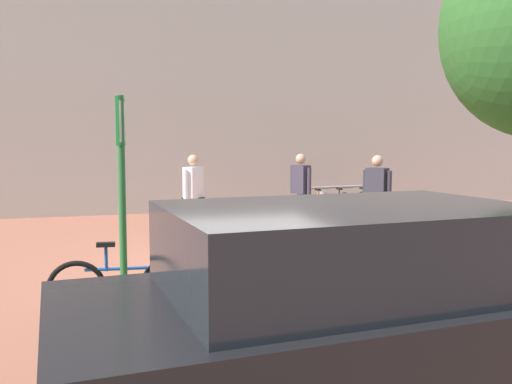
# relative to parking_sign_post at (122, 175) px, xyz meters

# --- Properties ---
(ground_plane) EXTENTS (60.00, 60.00, 0.00)m
(ground_plane) POSITION_rel_parking_sign_post_xyz_m (2.14, 2.36, -1.61)
(ground_plane) COLOR #9E5B47
(building_facade) EXTENTS (28.00, 1.20, 10.00)m
(building_facade) POSITION_rel_parking_sign_post_xyz_m (2.14, 9.80, 3.39)
(building_facade) COLOR #B2ADA3
(building_facade) RESTS_ON ground
(planter_strip) EXTENTS (7.00, 1.10, 0.16)m
(planter_strip) POSITION_rel_parking_sign_post_xyz_m (3.01, 0.00, -1.53)
(planter_strip) COLOR #336028
(planter_strip) RESTS_ON ground
(parking_sign_post) EXTENTS (0.12, 0.36, 2.46)m
(parking_sign_post) POSITION_rel_parking_sign_post_xyz_m (0.00, 0.00, 0.00)
(parking_sign_post) COLOR #2D7238
(parking_sign_post) RESTS_ON ground
(bike_at_sign) EXTENTS (1.67, 0.42, 0.86)m
(bike_at_sign) POSITION_rel_parking_sign_post_xyz_m (0.00, 0.13, -1.26)
(bike_at_sign) COLOR black
(bike_at_sign) RESTS_ON ground
(bike_rack_cluster) EXTENTS (2.65, 1.73, 0.83)m
(bike_rack_cluster) POSITION_rel_parking_sign_post_xyz_m (6.20, 7.06, -1.26)
(bike_rack_cluster) COLOR #99999E
(bike_rack_cluster) RESTS_ON ground
(bollard_steel) EXTENTS (0.16, 0.16, 0.90)m
(bollard_steel) POSITION_rel_parking_sign_post_xyz_m (4.53, 4.88, -1.16)
(bollard_steel) COLOR #ADADB2
(bollard_steel) RESTS_ON ground
(person_suited_dark) EXTENTS (0.42, 0.52, 1.72)m
(person_suited_dark) POSITION_rel_parking_sign_post_xyz_m (5.05, 3.42, -0.63)
(person_suited_dark) COLOR #2D2D38
(person_suited_dark) RESTS_ON ground
(person_suited_navy) EXTENTS (0.38, 0.57, 1.72)m
(person_suited_navy) POSITION_rel_parking_sign_post_xyz_m (4.11, 5.10, -0.63)
(person_suited_navy) COLOR #383342
(person_suited_navy) RESTS_ON ground
(person_casual_tan) EXTENTS (0.47, 0.45, 1.72)m
(person_casual_tan) POSITION_rel_parking_sign_post_xyz_m (1.69, 4.91, -0.63)
(person_casual_tan) COLOR black
(person_casual_tan) RESTS_ON ground
(car_black_suv) EXTENTS (4.41, 2.25, 1.54)m
(car_black_suv) POSITION_rel_parking_sign_post_xyz_m (1.47, -2.77, -0.85)
(car_black_suv) COLOR black
(car_black_suv) RESTS_ON ground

